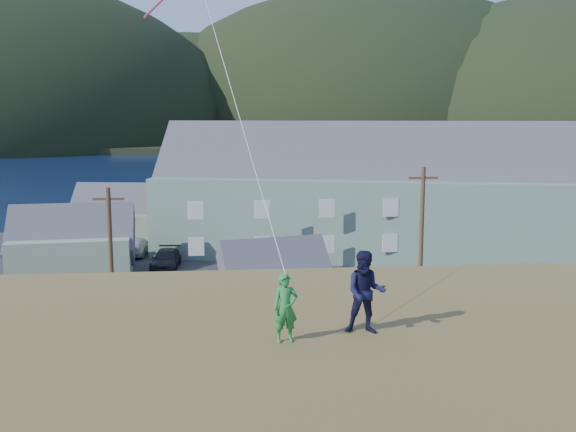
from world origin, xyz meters
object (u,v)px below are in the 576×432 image
(lodge, at_px, (386,194))
(shed_palegreen_near, at_px, (72,244))
(kite_flyer_navy, at_px, (366,292))
(kite_flyer_green, at_px, (285,308))
(shed_palegreen_far, at_px, (131,218))
(wharf, at_px, (165,219))
(shed_white, at_px, (275,277))

(lodge, relative_size, shed_palegreen_near, 4.30)
(kite_flyer_navy, bearing_deg, shed_palegreen_near, 122.16)
(lodge, bearing_deg, kite_flyer_navy, -90.00)
(kite_flyer_green, xyz_separation_m, kite_flyer_navy, (1.80, 0.40, 0.19))
(shed_palegreen_far, height_order, kite_flyer_navy, kite_flyer_navy)
(wharf, relative_size, kite_flyer_green, 17.71)
(wharf, relative_size, lodge, 0.63)
(shed_white, distance_m, kite_flyer_green, 26.35)
(shed_palegreen_far, bearing_deg, shed_palegreen_near, -94.49)
(lodge, bearing_deg, shed_palegreen_near, -152.85)
(lodge, relative_size, kite_flyer_green, 27.89)
(lodge, relative_size, kite_flyer_navy, 22.20)
(lodge, bearing_deg, wharf, 153.08)
(shed_white, height_order, kite_flyer_navy, kite_flyer_navy)
(shed_palegreen_far, relative_size, kite_flyer_navy, 6.16)
(wharf, xyz_separation_m, lodge, (20.78, -18.22, 4.87))
(lodge, xyz_separation_m, kite_flyer_green, (-12.11, -40.80, 2.61))
(lodge, xyz_separation_m, shed_palegreen_far, (-22.48, 5.12, -2.61))
(shed_palegreen_far, xyz_separation_m, kite_flyer_green, (10.37, -45.92, 5.22))
(shed_palegreen_near, relative_size, kite_flyer_navy, 5.16)
(wharf, bearing_deg, kite_flyer_green, -81.65)
(lodge, height_order, kite_flyer_navy, lodge)
(shed_palegreen_far, xyz_separation_m, kite_flyer_navy, (12.17, -45.52, 5.41))
(lodge, xyz_separation_m, kite_flyer_navy, (-10.31, -40.40, 2.80))
(shed_white, xyz_separation_m, kite_flyer_navy, (0.30, -25.24, 6.06))
(shed_palegreen_far, distance_m, kite_flyer_green, 47.36)
(lodge, height_order, shed_palegreen_near, lodge)
(wharf, height_order, shed_palegreen_far, shed_palegreen_far)
(shed_palegreen_far, bearing_deg, kite_flyer_green, -67.98)
(shed_white, distance_m, shed_palegreen_far, 23.51)
(shed_white, bearing_deg, shed_palegreen_near, 133.17)
(shed_palegreen_near, distance_m, kite_flyer_green, 37.81)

